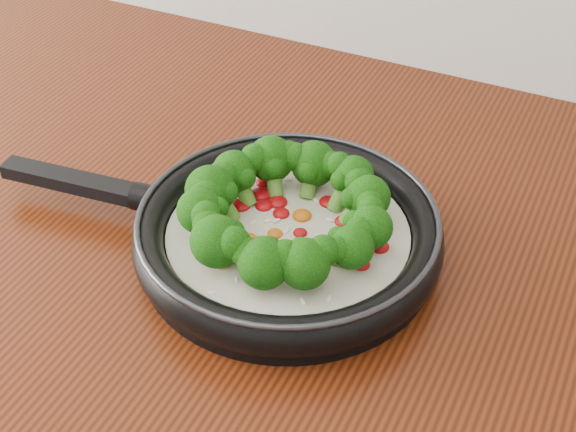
% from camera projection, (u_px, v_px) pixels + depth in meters
% --- Properties ---
extents(skillet, '(0.48, 0.33, 0.09)m').
position_uv_depth(skillet, '(284.00, 228.00, 0.79)').
color(skillet, black).
rests_on(skillet, counter).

